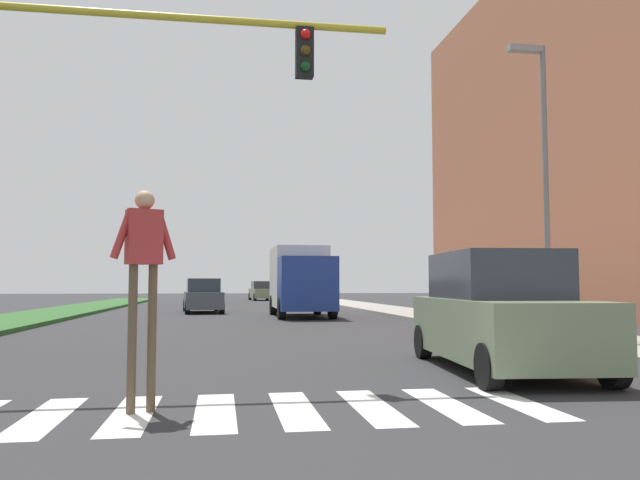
{
  "coord_description": "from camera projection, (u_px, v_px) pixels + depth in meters",
  "views": [
    {
      "loc": [
        -0.4,
        -0.38,
        1.43
      ],
      "look_at": [
        2.81,
        19.97,
        2.89
      ],
      "focal_mm": 35.15,
      "sensor_mm": 36.0,
      "label": 1
    }
  ],
  "objects": [
    {
      "name": "crosswalk",
      "position": [
        256.0,
        410.0,
        7.07
      ],
      "size": [
        6.75,
        2.2,
        0.01
      ],
      "color": "silver",
      "rests_on": "ground_plane"
    },
    {
      "name": "sedan_far_horizon",
      "position": [
        261.0,
        291.0,
        55.92
      ],
      "size": [
        2.14,
        4.23,
        1.7
      ],
      "color": "gray",
      "rests_on": "ground_plane"
    },
    {
      "name": "ground_plane",
      "position": [
        229.0,
        314.0,
        29.9
      ],
      "size": [
        140.0,
        140.0,
        0.0
      ],
      "primitive_type": "plane",
      "color": "#2D2D30"
    },
    {
      "name": "suv_crossing",
      "position": [
        500.0,
        314.0,
        10.43
      ],
      "size": [
        2.3,
        4.74,
        1.97
      ],
      "color": "gray",
      "rests_on": "ground_plane"
    },
    {
      "name": "truck_box_delivery",
      "position": [
        301.0,
        280.0,
        27.8
      ],
      "size": [
        2.4,
        6.2,
        3.1
      ],
      "color": "navy",
      "rests_on": "ground_plane"
    },
    {
      "name": "sedan_distant",
      "position": [
        204.0,
        294.0,
        43.79
      ],
      "size": [
        1.95,
        4.22,
        1.63
      ],
      "color": "maroon",
      "rests_on": "ground_plane"
    },
    {
      "name": "median_strip",
      "position": [
        39.0,
        316.0,
        26.67
      ],
      "size": [
        3.45,
        64.0,
        0.15
      ],
      "primitive_type": "cube",
      "color": "#2D5B28",
      "rests_on": "ground_plane"
    },
    {
      "name": "sedan_midblock",
      "position": [
        203.0,
        297.0,
        31.57
      ],
      "size": [
        2.19,
        4.61,
        1.71
      ],
      "color": "#474C51",
      "rests_on": "ground_plane"
    },
    {
      "name": "sidewalk_right",
      "position": [
        410.0,
        313.0,
        29.23
      ],
      "size": [
        3.0,
        64.0,
        0.15
      ],
      "primitive_type": "cube",
      "color": "#9E9991",
      "rests_on": "ground_plane"
    },
    {
      "name": "street_lamp_right",
      "position": [
        542.0,
        161.0,
        16.15
      ],
      "size": [
        1.02,
        0.24,
        7.5
      ],
      "color": "slate",
      "rests_on": "sidewalk_right"
    },
    {
      "name": "pedestrian_performer",
      "position": [
        144.0,
        263.0,
        7.06
      ],
      "size": [
        0.73,
        0.36,
        2.49
      ],
      "color": "brown",
      "rests_on": "ground_plane"
    }
  ]
}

